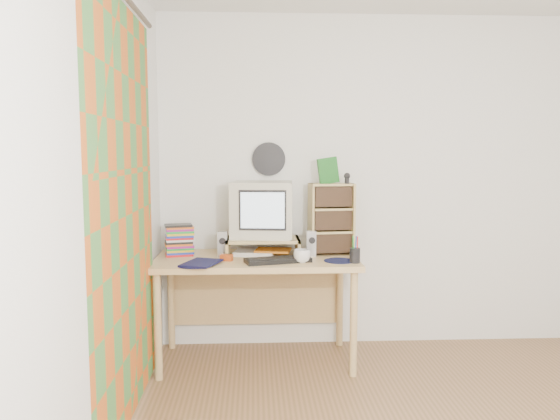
{
  "coord_description": "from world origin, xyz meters",
  "views": [
    {
      "loc": [
        -1.04,
        -2.37,
        1.48
      ],
      "look_at": [
        -0.86,
        1.33,
        1.09
      ],
      "focal_mm": 35.0,
      "sensor_mm": 36.0,
      "label": 1
    }
  ],
  "objects": [
    {
      "name": "monitor_riser",
      "position": [
        -0.98,
        1.48,
        0.84
      ],
      "size": [
        0.52,
        0.3,
        0.12
      ],
      "color": "tan",
      "rests_on": "desk"
    },
    {
      "name": "diary",
      "position": [
        -1.48,
        1.17,
        0.77
      ],
      "size": [
        0.29,
        0.26,
        0.05
      ],
      "primitive_type": "imported",
      "rotation": [
        0.0,
        0.0,
        -0.35
      ],
      "color": "#0E0F36",
      "rests_on": "desk"
    },
    {
      "name": "dvd_stack",
      "position": [
        -1.58,
        1.48,
        0.88
      ],
      "size": [
        0.21,
        0.17,
        0.27
      ],
      "primitive_type": null,
      "rotation": [
        0.0,
        0.0,
        0.21
      ],
      "color": "brown",
      "rests_on": "desk"
    },
    {
      "name": "wall_disc",
      "position": [
        -0.93,
        1.73,
        1.43
      ],
      "size": [
        0.25,
        0.02,
        0.25
      ],
      "primitive_type": "cylinder",
      "rotation": [
        1.57,
        0.0,
        0.0
      ],
      "color": "black",
      "rests_on": "back_wall"
    },
    {
      "name": "cd_rack",
      "position": [
        -0.49,
        1.48,
        1.01
      ],
      "size": [
        0.32,
        0.2,
        0.51
      ],
      "primitive_type": "cube",
      "rotation": [
        0.0,
        0.0,
        0.12
      ],
      "color": "tan",
      "rests_on": "desk"
    },
    {
      "name": "mug",
      "position": [
        -0.73,
        1.19,
        0.79
      ],
      "size": [
        0.14,
        0.14,
        0.09
      ],
      "primitive_type": "imported",
      "rotation": [
        0.0,
        0.0,
        -0.33
      ],
      "color": "white",
      "rests_on": "desk"
    },
    {
      "name": "curtain",
      "position": [
        -1.71,
        0.48,
        1.15
      ],
      "size": [
        0.0,
        2.2,
        2.2
      ],
      "primitive_type": "plane",
      "rotation": [
        1.57,
        0.0,
        1.57
      ],
      "color": "#C65A1B",
      "rests_on": "left_wall"
    },
    {
      "name": "speaker_right",
      "position": [
        -0.64,
        1.42,
        0.84
      ],
      "size": [
        0.07,
        0.07,
        0.18
      ],
      "primitive_type": "cube",
      "rotation": [
        0.0,
        0.0,
        -0.11
      ],
      "color": "#A1A0A4",
      "rests_on": "desk"
    },
    {
      "name": "red_box",
      "position": [
        -1.23,
        1.27,
        0.77
      ],
      "size": [
        0.09,
        0.07,
        0.04
      ],
      "primitive_type": "cube",
      "rotation": [
        0.0,
        0.0,
        -0.22
      ],
      "color": "#A93D12",
      "rests_on": "desk"
    },
    {
      "name": "desk",
      "position": [
        -1.03,
        1.44,
        0.62
      ],
      "size": [
        1.4,
        0.7,
        0.75
      ],
      "color": "#D7B374",
      "rests_on": "floor"
    },
    {
      "name": "keyboard",
      "position": [
        -0.88,
        1.2,
        0.76
      ],
      "size": [
        0.46,
        0.25,
        0.03
      ],
      "primitive_type": "cube",
      "rotation": [
        0.0,
        0.0,
        0.26
      ],
      "color": "black",
      "rests_on": "desk"
    },
    {
      "name": "game_box",
      "position": [
        -0.52,
        1.48,
        1.35
      ],
      "size": [
        0.15,
        0.06,
        0.18
      ],
      "primitive_type": "cube",
      "rotation": [
        0.0,
        0.0,
        0.21
      ],
      "color": "#1C631F",
      "rests_on": "cd_rack"
    },
    {
      "name": "speaker_left",
      "position": [
        -1.26,
        1.43,
        0.84
      ],
      "size": [
        0.07,
        0.07,
        0.18
      ],
      "primitive_type": "cube",
      "rotation": [
        0.0,
        0.0,
        -0.03
      ],
      "color": "#A1A0A4",
      "rests_on": "desk"
    },
    {
      "name": "left_wall",
      "position": [
        -1.75,
        0.0,
        1.25
      ],
      "size": [
        0.0,
        3.5,
        3.5
      ],
      "primitive_type": "plane",
      "rotation": [
        1.57,
        0.0,
        1.57
      ],
      "color": "white",
      "rests_on": "floor"
    },
    {
      "name": "back_wall",
      "position": [
        0.0,
        1.75,
        1.25
      ],
      "size": [
        3.5,
        0.0,
        3.5
      ],
      "primitive_type": "plane",
      "rotation": [
        1.57,
        0.0,
        0.0
      ],
      "color": "white",
      "rests_on": "floor"
    },
    {
      "name": "mousepad",
      "position": [
        -0.47,
        1.22,
        0.75
      ],
      "size": [
        0.27,
        0.27,
        0.0
      ],
      "primitive_type": "cylinder",
      "rotation": [
        0.0,
        0.0,
        -0.35
      ],
      "color": "black",
      "rests_on": "desk"
    },
    {
      "name": "papers",
      "position": [
        -0.99,
        1.48,
        0.77
      ],
      "size": [
        0.32,
        0.26,
        0.04
      ],
      "primitive_type": null,
      "rotation": [
        0.0,
        0.0,
        -0.19
      ],
      "color": "silver",
      "rests_on": "desk"
    },
    {
      "name": "pen_cup",
      "position": [
        -0.38,
        1.16,
        0.82
      ],
      "size": [
        0.07,
        0.07,
        0.14
      ],
      "primitive_type": null,
      "rotation": [
        0.0,
        0.0,
        -0.04
      ],
      "color": "black",
      "rests_on": "desk"
    },
    {
      "name": "crt_monitor",
      "position": [
        -0.98,
        1.53,
        1.07
      ],
      "size": [
        0.47,
        0.47,
        0.4
      ],
      "primitive_type": "cube",
      "rotation": [
        0.0,
        0.0,
        -0.11
      ],
      "color": "beige",
      "rests_on": "monitor_riser"
    },
    {
      "name": "webcam",
      "position": [
        -0.39,
        1.44,
        1.3
      ],
      "size": [
        0.05,
        0.05,
        0.08
      ],
      "primitive_type": null,
      "rotation": [
        0.0,
        0.0,
        0.05
      ],
      "color": "black",
      "rests_on": "cd_rack"
    }
  ]
}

